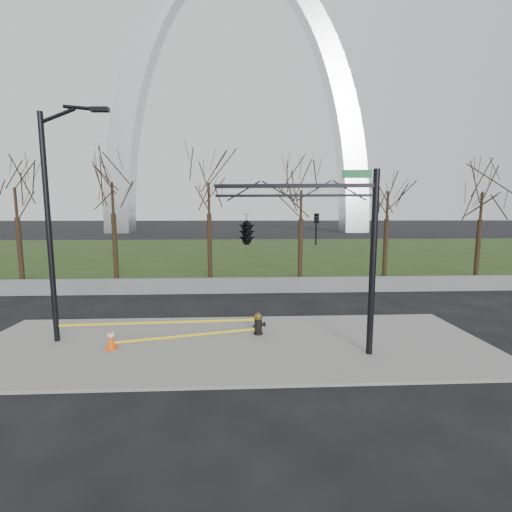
{
  "coord_description": "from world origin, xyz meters",
  "views": [
    {
      "loc": [
        0.29,
        -11.38,
        4.61
      ],
      "look_at": [
        0.93,
        2.0,
        2.94
      ],
      "focal_mm": 23.45,
      "sensor_mm": 36.0,
      "label": 1
    }
  ],
  "objects_px": {
    "fire_hydrant": "(259,324)",
    "traffic_cone": "(111,339)",
    "traffic_signal_mast": "(271,229)",
    "street_light": "(54,212)"
  },
  "relations": [
    {
      "from": "fire_hydrant",
      "to": "traffic_cone",
      "type": "distance_m",
      "value": 5.18
    },
    {
      "from": "traffic_cone",
      "to": "traffic_signal_mast",
      "type": "xyz_separation_m",
      "value": [
        5.35,
        -0.41,
        3.7
      ]
    },
    {
      "from": "traffic_cone",
      "to": "street_light",
      "type": "bearing_deg",
      "value": 157.79
    },
    {
      "from": "fire_hydrant",
      "to": "street_light",
      "type": "xyz_separation_m",
      "value": [
        -7.04,
        -0.36,
        4.2
      ]
    },
    {
      "from": "fire_hydrant",
      "to": "traffic_signal_mast",
      "type": "distance_m",
      "value": 3.99
    },
    {
      "from": "traffic_cone",
      "to": "street_light",
      "type": "height_order",
      "value": "street_light"
    },
    {
      "from": "fire_hydrant",
      "to": "street_light",
      "type": "relative_size",
      "value": 0.1
    },
    {
      "from": "street_light",
      "to": "traffic_signal_mast",
      "type": "relative_size",
      "value": 1.37
    },
    {
      "from": "street_light",
      "to": "traffic_signal_mast",
      "type": "bearing_deg",
      "value": -6.18
    },
    {
      "from": "traffic_signal_mast",
      "to": "fire_hydrant",
      "type": "bearing_deg",
      "value": 107.11
    }
  ]
}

